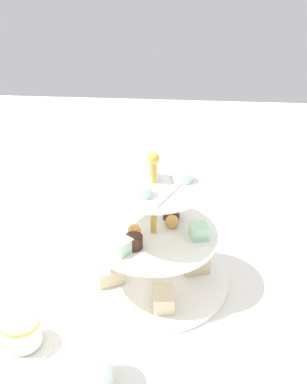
{
  "coord_description": "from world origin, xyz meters",
  "views": [
    {
      "loc": [
        -0.62,
        -0.06,
        0.52
      ],
      "look_at": [
        0.0,
        0.0,
        0.18
      ],
      "focal_mm": 40.02,
      "sensor_mm": 36.0,
      "label": 1
    }
  ],
  "objects_px": {
    "water_glass_tall_right": "(120,193)",
    "butter_knife_right": "(6,266)",
    "butter_knife_left": "(272,237)",
    "water_glass_short_left": "(89,364)",
    "teacup_with_saucer": "(23,333)",
    "tiered_serving_stand": "(154,244)"
  },
  "relations": [
    {
      "from": "water_glass_tall_right",
      "to": "butter_knife_right",
      "type": "relative_size",
      "value": 0.73
    },
    {
      "from": "butter_knife_left",
      "to": "butter_knife_right",
      "type": "relative_size",
      "value": 1.0
    },
    {
      "from": "water_glass_short_left",
      "to": "teacup_with_saucer",
      "type": "distance_m",
      "value": 0.13
    },
    {
      "from": "teacup_with_saucer",
      "to": "butter_knife_right",
      "type": "height_order",
      "value": "teacup_with_saucer"
    },
    {
      "from": "tiered_serving_stand",
      "to": "butter_knife_right",
      "type": "relative_size",
      "value": 1.61
    },
    {
      "from": "water_glass_short_left",
      "to": "butter_knife_right",
      "type": "bearing_deg",
      "value": 42.41
    },
    {
      "from": "water_glass_short_left",
      "to": "teacup_with_saucer",
      "type": "xyz_separation_m",
      "value": [
        0.06,
        0.12,
        -0.02
      ]
    },
    {
      "from": "teacup_with_saucer",
      "to": "tiered_serving_stand",
      "type": "bearing_deg",
      "value": -46.92
    },
    {
      "from": "tiered_serving_stand",
      "to": "butter_knife_left",
      "type": "xyz_separation_m",
      "value": [
        0.16,
        -0.24,
        -0.08
      ]
    },
    {
      "from": "water_glass_short_left",
      "to": "teacup_with_saucer",
      "type": "height_order",
      "value": "water_glass_short_left"
    },
    {
      "from": "tiered_serving_stand",
      "to": "water_glass_short_left",
      "type": "distance_m",
      "value": 0.24
    },
    {
      "from": "butter_knife_right",
      "to": "water_glass_tall_right",
      "type": "bearing_deg",
      "value": 146.69
    },
    {
      "from": "teacup_with_saucer",
      "to": "butter_knife_left",
      "type": "xyz_separation_m",
      "value": [
        0.33,
        -0.42,
        -0.02
      ]
    },
    {
      "from": "teacup_with_saucer",
      "to": "water_glass_short_left",
      "type": "bearing_deg",
      "value": -116.48
    },
    {
      "from": "butter_knife_left",
      "to": "butter_knife_right",
      "type": "bearing_deg",
      "value": 77.16
    },
    {
      "from": "tiered_serving_stand",
      "to": "butter_knife_left",
      "type": "bearing_deg",
      "value": -56.19
    },
    {
      "from": "butter_knife_left",
      "to": "butter_knife_right",
      "type": "height_order",
      "value": "same"
    },
    {
      "from": "tiered_serving_stand",
      "to": "water_glass_short_left",
      "type": "xyz_separation_m",
      "value": [
        -0.23,
        0.07,
        -0.04
      ]
    },
    {
      "from": "butter_knife_right",
      "to": "teacup_with_saucer",
      "type": "bearing_deg",
      "value": 39.45
    },
    {
      "from": "water_glass_short_left",
      "to": "teacup_with_saucer",
      "type": "relative_size",
      "value": 0.88
    },
    {
      "from": "water_glass_tall_right",
      "to": "butter_knife_left",
      "type": "xyz_separation_m",
      "value": [
        -0.06,
        -0.34,
        -0.06
      ]
    },
    {
      "from": "butter_knife_right",
      "to": "water_glass_short_left",
      "type": "bearing_deg",
      "value": 52.28
    }
  ]
}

